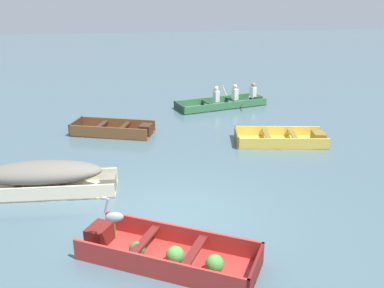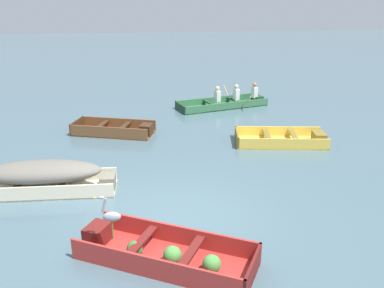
% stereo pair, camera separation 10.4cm
% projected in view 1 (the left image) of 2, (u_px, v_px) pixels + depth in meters
% --- Properties ---
extents(ground_plane, '(80.00, 80.00, 0.00)m').
position_uv_depth(ground_plane, '(173.00, 218.00, 9.02)').
color(ground_plane, '#47606B').
extents(dinghy_red_foreground, '(3.33, 2.52, 0.41)m').
position_uv_depth(dinghy_red_foreground, '(164.00, 253.00, 7.58)').
color(dinghy_red_foreground, '#AD2D28').
rests_on(dinghy_red_foreground, ground).
extents(skiff_cream_near_moored, '(3.46, 1.15, 0.77)m').
position_uv_depth(skiff_cream_near_moored, '(43.00, 176.00, 10.02)').
color(skiff_cream_near_moored, beige).
rests_on(skiff_cream_near_moored, ground).
extents(skiff_yellow_mid_moored, '(2.92, 1.66, 0.35)m').
position_uv_depth(skiff_yellow_mid_moored, '(284.00, 139.00, 13.37)').
color(skiff_yellow_mid_moored, '#E5BC47').
rests_on(skiff_yellow_mid_moored, ground).
extents(skiff_wooden_brown_far_moored, '(2.84, 1.84, 0.39)m').
position_uv_depth(skiff_wooden_brown_far_moored, '(117.00, 130.00, 14.16)').
color(skiff_wooden_brown_far_moored, brown).
rests_on(skiff_wooden_brown_far_moored, ground).
extents(rowboat_green_with_crew, '(3.84, 2.30, 0.88)m').
position_uv_depth(rowboat_green_with_crew, '(226.00, 102.00, 17.48)').
color(rowboat_green_with_crew, '#387047').
rests_on(rowboat_green_with_crew, ground).
extents(heron_on_dinghy, '(0.46, 0.18, 0.84)m').
position_uv_depth(heron_on_dinghy, '(113.00, 216.00, 7.39)').
color(heron_on_dinghy, olive).
rests_on(heron_on_dinghy, dinghy_red_foreground).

